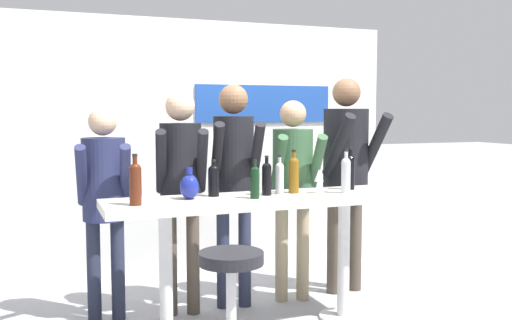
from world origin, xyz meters
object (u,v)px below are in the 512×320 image
wine_bottle_4 (350,170)px  wine_bottle_6 (294,173)px  tasting_table (260,220)px  wine_bottle_1 (135,182)px  wine_glass_0 (319,176)px  wine_bottle_2 (280,176)px  person_center_left (234,168)px  decorative_vase (190,186)px  wine_bottle_0 (267,177)px  wine_bottle_3 (214,179)px  wine_bottle_7 (255,181)px  person_far_left (104,189)px  wine_bottle_5 (346,173)px  person_center (293,177)px  person_left (181,176)px  person_center_right (346,160)px  bar_stool (231,295)px

wine_bottle_4 → wine_bottle_6: 0.49m
wine_bottle_4 → tasting_table: bearing=-173.7°
wine_bottle_1 → wine_glass_0: 1.34m
wine_bottle_2 → wine_bottle_6: (0.12, 0.02, 0.02)m
person_center_left → decorative_vase: 0.69m
wine_bottle_0 → wine_bottle_1: bearing=-173.3°
wine_bottle_3 → wine_bottle_7: bearing=-40.2°
tasting_table → wine_bottle_7: (-0.07, -0.09, 0.29)m
wine_bottle_4 → wine_bottle_6: size_ratio=1.02×
person_far_left → wine_bottle_5: person_far_left is taller
wine_bottle_3 → wine_glass_0: (0.76, -0.13, 0.00)m
person_center → decorative_vase: size_ratio=7.55×
person_far_left → decorative_vase: bearing=-40.4°
person_left → wine_bottle_1: (-0.44, -0.60, 0.04)m
tasting_table → wine_bottle_4: wine_bottle_4 is taller
wine_bottle_0 → wine_bottle_2: bearing=10.5°
person_center_right → wine_bottle_1: person_center_right is taller
person_center_right → decorative_vase: 1.61m
person_center → wine_bottle_6: person_center is taller
wine_bottle_2 → wine_glass_0: bearing=-11.7°
wine_bottle_2 → wine_bottle_7: wine_bottle_2 is taller
person_left → person_center_right: size_ratio=0.93×
person_center_right → wine_bottle_0: size_ratio=6.53×
tasting_table → wine_bottle_3: size_ratio=8.41×
person_far_left → wine_glass_0: bearing=-15.9°
wine_glass_0 → person_far_left: bearing=157.9°
tasting_table → wine_glass_0: (0.45, -0.01, 0.29)m
person_center_right → wine_glass_0: 0.81m
person_center_right → wine_bottle_0: 1.10m
wine_bottle_0 → wine_glass_0: size_ratio=1.61×
wine_bottle_4 → person_far_left: bearing=164.5°
wine_bottle_4 → decorative_vase: (-1.27, -0.04, -0.06)m
bar_stool → wine_bottle_0: bearing=53.6°
person_center → wine_bottle_3: size_ratio=6.38×
wine_bottle_6 → wine_bottle_3: bearing=175.2°
wine_glass_0 → wine_bottle_0: bearing=174.3°
wine_bottle_4 → wine_bottle_5: bearing=-128.5°
person_far_left → person_center_left: person_center_left is taller
wine_bottle_4 → wine_bottle_6: wine_bottle_4 is taller
bar_stool → decorative_vase: size_ratio=3.45×
bar_stool → person_center_right: size_ratio=0.41×
bar_stool → wine_glass_0: 1.23m
tasting_table → person_far_left: size_ratio=1.37×
wine_bottle_4 → person_center: bearing=123.8°
wine_bottle_3 → wine_bottle_4: 1.08m
tasting_table → bar_stool: size_ratio=2.89×
person_center → wine_bottle_4: size_ratio=5.13×
wine_bottle_5 → person_far_left: bearing=158.0°
wine_bottle_1 → wine_bottle_6: wine_bottle_1 is taller
bar_stool → person_far_left: (-0.58, 1.21, 0.50)m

